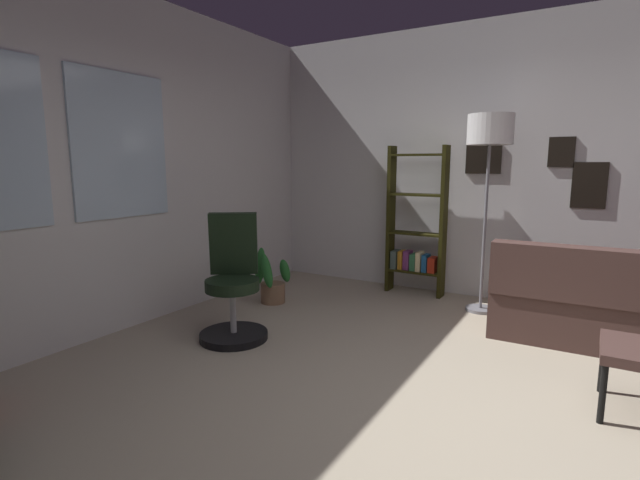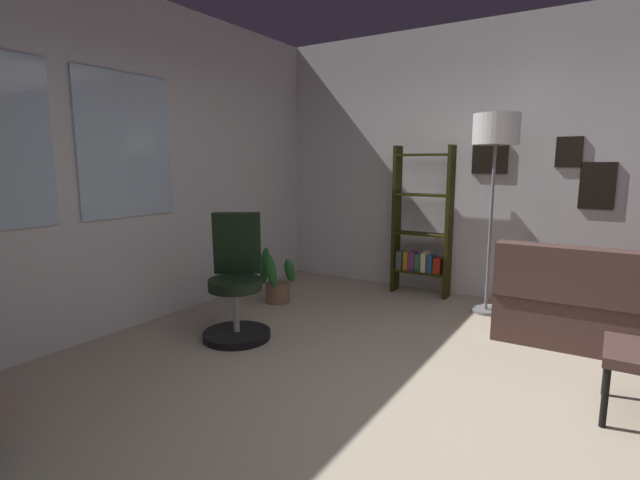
% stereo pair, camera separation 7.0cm
% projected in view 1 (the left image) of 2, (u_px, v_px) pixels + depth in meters
% --- Properties ---
extents(ground_plane, '(5.38, 6.00, 0.10)m').
position_uv_depth(ground_plane, '(471.00, 438.00, 2.58)').
color(ground_plane, tan).
extents(wall_back_with_windows, '(5.38, 0.12, 2.89)m').
position_uv_depth(wall_back_with_windows, '(101.00, 162.00, 3.86)').
color(wall_back_with_windows, silver).
rests_on(wall_back_with_windows, ground_plane).
extents(wall_right_with_frames, '(0.12, 6.00, 2.89)m').
position_uv_depth(wall_right_with_frames, '(544.00, 163.00, 4.66)').
color(wall_right_with_frames, silver).
rests_on(wall_right_with_frames, ground_plane).
extents(office_chair, '(0.60, 0.58, 1.04)m').
position_uv_depth(office_chair, '(233.00, 290.00, 3.88)').
color(office_chair, black).
rests_on(office_chair, ground_plane).
extents(bookshelf, '(0.18, 0.64, 1.63)m').
position_uv_depth(bookshelf, '(416.00, 231.00, 5.16)').
color(bookshelf, black).
rests_on(bookshelf, ground_plane).
extents(floor_lamp, '(0.42, 0.42, 1.89)m').
position_uv_depth(floor_lamp, '(490.00, 141.00, 4.38)').
color(floor_lamp, slate).
rests_on(floor_lamp, ground_plane).
extents(potted_plant, '(0.44, 0.35, 0.59)m').
position_uv_depth(potted_plant, '(271.00, 281.00, 4.86)').
color(potted_plant, '#826148').
rests_on(potted_plant, ground_plane).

